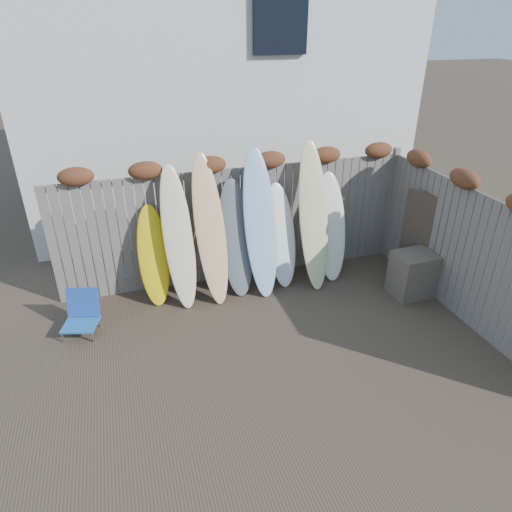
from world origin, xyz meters
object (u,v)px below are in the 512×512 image
object	(u,v)px
surfboard_0	(153,256)
beach_chair	(82,313)
lattice_panel	(430,244)
wooden_crate	(413,274)

from	to	relation	value
surfboard_0	beach_chair	bearing A→B (deg)	-151.11
lattice_panel	surfboard_0	world-z (taller)	lattice_panel
lattice_panel	surfboard_0	bearing A→B (deg)	146.46
lattice_panel	beach_chair	bearing A→B (deg)	154.49
wooden_crate	surfboard_0	xyz separation A→B (m)	(-4.09, 1.12, 0.42)
lattice_panel	surfboard_0	size ratio (longest dim) A/B	0.99
lattice_panel	surfboard_0	distance (m)	4.55
surfboard_0	lattice_panel	bearing A→B (deg)	-8.97
beach_chair	wooden_crate	xyz separation A→B (m)	(5.24, -0.56, 0.08)
beach_chair	surfboard_0	bearing A→B (deg)	25.74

